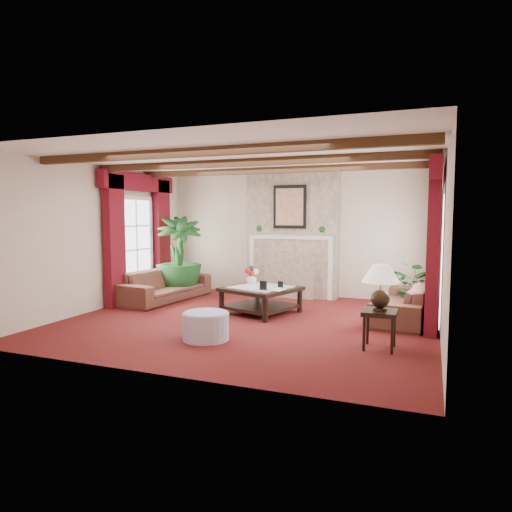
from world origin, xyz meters
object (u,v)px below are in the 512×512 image
at_px(ottoman, 206,326).
at_px(potted_palm, 179,274).
at_px(sofa_left, 165,280).
at_px(sofa_right, 404,296).
at_px(side_table, 379,330).
at_px(coffee_table, 261,300).

bearing_deg(ottoman, potted_palm, 126.67).
xyz_separation_m(sofa_left, potted_palm, (0.03, 0.52, 0.06)).
distance_m(sofa_right, potted_palm, 4.76).
relative_size(sofa_right, side_table, 4.06).
distance_m(sofa_left, coffee_table, 2.35).
height_order(sofa_right, ottoman, sofa_right).
xyz_separation_m(potted_palm, coffee_table, (2.27, -0.95, -0.25)).
height_order(sofa_left, ottoman, sofa_left).
xyz_separation_m(coffee_table, side_table, (2.25, -1.50, 0.02)).
relative_size(sofa_left, potted_palm, 1.14).
bearing_deg(side_table, coffee_table, 146.26).
bearing_deg(potted_palm, ottoman, -53.33).
height_order(sofa_left, sofa_right, sofa_left).
xyz_separation_m(coffee_table, ottoman, (-0.12, -1.94, -0.04)).
bearing_deg(sofa_right, side_table, -0.47).
relative_size(sofa_right, ottoman, 3.19).
height_order(sofa_right, side_table, sofa_right).
bearing_deg(side_table, sofa_left, 156.92).
bearing_deg(sofa_right, ottoman, -41.99).
distance_m(sofa_left, potted_palm, 0.52).
distance_m(potted_palm, ottoman, 3.62).
height_order(potted_palm, ottoman, potted_palm).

